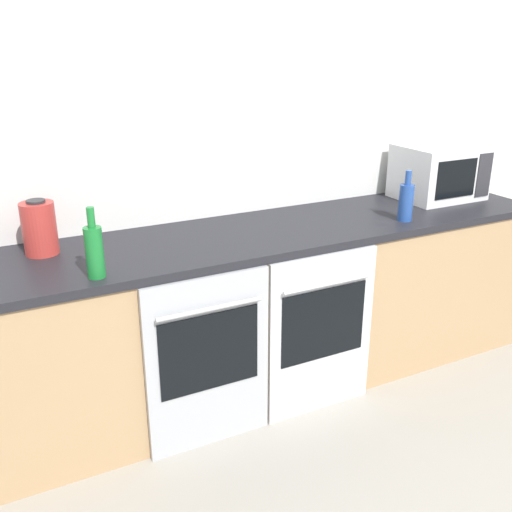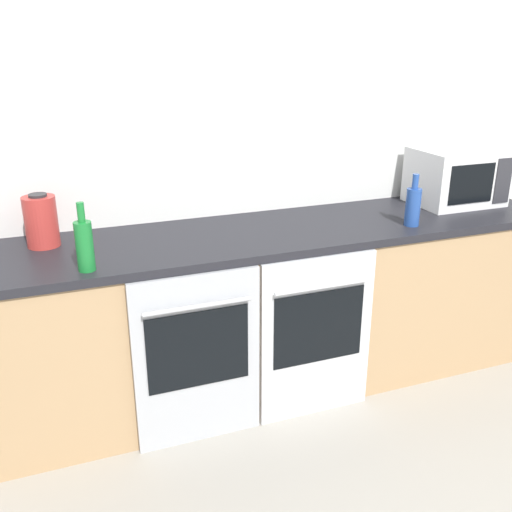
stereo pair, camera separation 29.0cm
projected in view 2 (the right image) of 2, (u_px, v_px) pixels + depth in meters
The scene contains 8 objects.
wall_back at pixel (252, 137), 3.06m from camera, with size 10.00×0.06×2.60m.
counter_back at pixel (275, 308), 3.05m from camera, with size 3.10×0.68×0.89m.
oven_left at pixel (198, 359), 2.58m from camera, with size 0.59×0.06×0.85m.
oven_right at pixel (317, 337), 2.78m from camera, with size 0.59×0.06×0.85m.
microwave at pixel (456, 176), 3.30m from camera, with size 0.48×0.37×0.32m.
bottle_blue at pixel (413, 206), 2.91m from camera, with size 0.08×0.08×0.27m.
bottle_green at pixel (84, 244), 2.33m from camera, with size 0.07×0.07×0.29m.
kettle at pixel (41, 221), 2.61m from camera, with size 0.15×0.15×0.25m.
Camera 2 is at (-1.07, -0.66, 1.78)m, focal length 40.00 mm.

